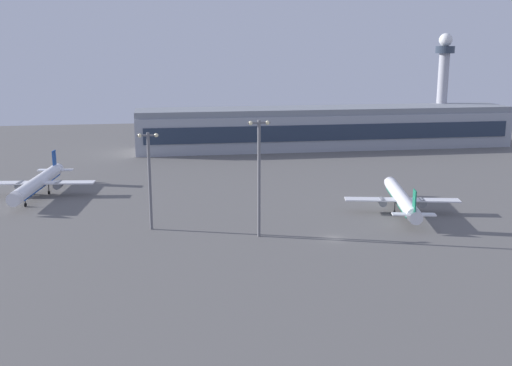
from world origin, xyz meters
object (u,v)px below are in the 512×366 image
at_px(apron_light_east, 259,171).
at_px(apron_light_west, 149,174).
at_px(control_tower, 443,80).
at_px(airplane_taxiway_distant, 402,199).
at_px(airplane_mid_apron, 38,183).

relative_size(apron_light_east, apron_light_west, 1.15).
xyz_separation_m(control_tower, apron_light_west, (-123.17, -112.72, -13.34)).
distance_m(apron_light_east, apron_light_west, 25.05).
height_order(apron_light_east, apron_light_west, apron_light_east).
relative_size(airplane_taxiway_distant, apron_light_east, 1.42).
xyz_separation_m(airplane_taxiway_distant, apron_light_west, (-61.60, -4.39, 9.33)).
bearing_deg(apron_light_west, airplane_mid_apron, 130.41).
bearing_deg(apron_light_east, airplane_mid_apron, 140.12).
xyz_separation_m(airplane_taxiway_distant, airplane_mid_apron, (-92.66, 32.08, 0.27)).
bearing_deg(control_tower, airplane_mid_apron, -153.69).
bearing_deg(apron_light_east, apron_light_west, 158.99).
bearing_deg(airplane_mid_apron, airplane_taxiway_distant, 168.10).
relative_size(airplane_taxiway_distant, apron_light_west, 1.63).
height_order(airplane_taxiway_distant, apron_light_west, apron_light_west).
height_order(airplane_mid_apron, apron_light_west, apron_light_west).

